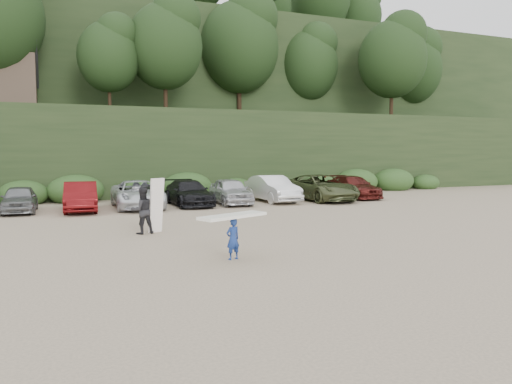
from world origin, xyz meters
name	(u,v)px	position (x,y,z in m)	size (l,w,h in m)	color
ground	(255,232)	(0.00, 0.00, 0.00)	(120.00, 120.00, 0.00)	tan
hillside_backdrop	(119,72)	(-0.26, 35.93, 11.22)	(90.00, 41.50, 28.00)	black
parked_cars	(119,195)	(-3.85, 10.00, 0.77)	(34.31, 6.25, 1.63)	#B4B4B9
child_surfer	(233,229)	(-2.45, -4.24, 0.91)	(2.30, 1.45, 1.34)	navy
adult_surfer	(144,210)	(-4.07, 1.31, 0.92)	(1.37, 0.78, 2.13)	black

